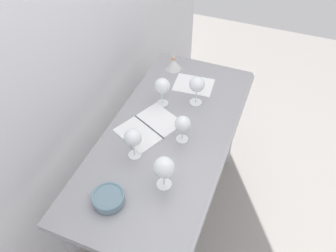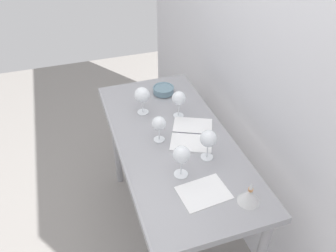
{
  "view_description": "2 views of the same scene",
  "coord_description": "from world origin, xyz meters",
  "px_view_note": "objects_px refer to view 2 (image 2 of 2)",
  "views": [
    {
      "loc": [
        -1.12,
        -0.44,
        2.2
      ],
      "look_at": [
        -0.05,
        -0.02,
        1.01
      ],
      "focal_mm": 35.39,
      "sensor_mm": 36.0,
      "label": 1
    },
    {
      "loc": [
        1.44,
        -0.51,
        2.16
      ],
      "look_at": [
        -0.04,
        -0.02,
        0.97
      ],
      "focal_mm": 36.48,
      "sensor_mm": 36.0,
      "label": 2
    }
  ],
  "objects_px": {
    "wine_glass_near_left": "(142,95)",
    "tasting_sheet_upper": "(203,193)",
    "wine_glass_near_center": "(159,124)",
    "wine_glass_near_right": "(181,155)",
    "tasting_bowl": "(164,90)",
    "decanter_funnel": "(249,196)",
    "wine_glass_far_right": "(208,139)",
    "open_notebook": "(192,134)",
    "wine_glass_far_left": "(179,99)"
  },
  "relations": [
    {
      "from": "wine_glass_near_left",
      "to": "tasting_sheet_upper",
      "type": "height_order",
      "value": "wine_glass_near_left"
    },
    {
      "from": "wine_glass_far_left",
      "to": "open_notebook",
      "type": "relative_size",
      "value": 0.46
    },
    {
      "from": "wine_glass_far_right",
      "to": "open_notebook",
      "type": "xyz_separation_m",
      "value": [
        -0.21,
        -0.01,
        -0.12
      ]
    },
    {
      "from": "wine_glass_far_left",
      "to": "wine_glass_far_right",
      "type": "relative_size",
      "value": 1.0
    },
    {
      "from": "wine_glass_near_left",
      "to": "tasting_sheet_upper",
      "type": "relative_size",
      "value": 0.76
    },
    {
      "from": "wine_glass_near_right",
      "to": "decanter_funnel",
      "type": "bearing_deg",
      "value": 42.32
    },
    {
      "from": "wine_glass_near_right",
      "to": "wine_glass_near_left",
      "type": "distance_m",
      "value": 0.6
    },
    {
      "from": "wine_glass_near_center",
      "to": "wine_glass_near_left",
      "type": "bearing_deg",
      "value": -176.48
    },
    {
      "from": "wine_glass_near_left",
      "to": "decanter_funnel",
      "type": "height_order",
      "value": "wine_glass_near_left"
    },
    {
      "from": "wine_glass_far_right",
      "to": "tasting_sheet_upper",
      "type": "bearing_deg",
      "value": -27.18
    },
    {
      "from": "wine_glass_near_left",
      "to": "open_notebook",
      "type": "bearing_deg",
      "value": 34.57
    },
    {
      "from": "wine_glass_far_left",
      "to": "tasting_bowl",
      "type": "height_order",
      "value": "wine_glass_far_left"
    },
    {
      "from": "wine_glass_near_left",
      "to": "tasting_bowl",
      "type": "xyz_separation_m",
      "value": [
        -0.18,
        0.19,
        -0.1
      ]
    },
    {
      "from": "wine_glass_near_right",
      "to": "tasting_sheet_upper",
      "type": "height_order",
      "value": "wine_glass_near_right"
    },
    {
      "from": "wine_glass_near_center",
      "to": "wine_glass_near_left",
      "type": "height_order",
      "value": "wine_glass_near_left"
    },
    {
      "from": "wine_glass_near_right",
      "to": "wine_glass_near_left",
      "type": "height_order",
      "value": "same"
    },
    {
      "from": "tasting_bowl",
      "to": "open_notebook",
      "type": "bearing_deg",
      "value": 2.39
    },
    {
      "from": "wine_glass_near_right",
      "to": "open_notebook",
      "type": "relative_size",
      "value": 0.47
    },
    {
      "from": "tasting_sheet_upper",
      "to": "decanter_funnel",
      "type": "xyz_separation_m",
      "value": [
        0.11,
        0.18,
        0.04
      ]
    },
    {
      "from": "wine_glass_near_left",
      "to": "tasting_bowl",
      "type": "bearing_deg",
      "value": 132.06
    },
    {
      "from": "wine_glass_near_center",
      "to": "wine_glass_far_right",
      "type": "xyz_separation_m",
      "value": [
        0.22,
        0.2,
        0.01
      ]
    },
    {
      "from": "open_notebook",
      "to": "decanter_funnel",
      "type": "bearing_deg",
      "value": 31.92
    },
    {
      "from": "wine_glass_near_left",
      "to": "wine_glass_near_center",
      "type": "bearing_deg",
      "value": 3.52
    },
    {
      "from": "wine_glass_far_right",
      "to": "tasting_sheet_upper",
      "type": "height_order",
      "value": "wine_glass_far_right"
    },
    {
      "from": "wine_glass_far_right",
      "to": "wine_glass_near_left",
      "type": "relative_size",
      "value": 0.98
    },
    {
      "from": "tasting_bowl",
      "to": "decanter_funnel",
      "type": "height_order",
      "value": "decanter_funnel"
    },
    {
      "from": "open_notebook",
      "to": "decanter_funnel",
      "type": "height_order",
      "value": "decanter_funnel"
    },
    {
      "from": "open_notebook",
      "to": "decanter_funnel",
      "type": "relative_size",
      "value": 3.21
    },
    {
      "from": "wine_glass_near_right",
      "to": "wine_glass_far_right",
      "type": "bearing_deg",
      "value": 113.68
    },
    {
      "from": "open_notebook",
      "to": "tasting_bowl",
      "type": "distance_m",
      "value": 0.49
    },
    {
      "from": "wine_glass_near_center",
      "to": "wine_glass_far_right",
      "type": "relative_size",
      "value": 0.9
    },
    {
      "from": "wine_glass_near_center",
      "to": "wine_glass_near_right",
      "type": "distance_m",
      "value": 0.3
    },
    {
      "from": "wine_glass_near_center",
      "to": "decanter_funnel",
      "type": "height_order",
      "value": "wine_glass_near_center"
    },
    {
      "from": "wine_glass_near_left",
      "to": "tasting_sheet_upper",
      "type": "bearing_deg",
      "value": 7.79
    },
    {
      "from": "wine_glass_far_right",
      "to": "decanter_funnel",
      "type": "height_order",
      "value": "wine_glass_far_right"
    },
    {
      "from": "wine_glass_far_left",
      "to": "wine_glass_far_right",
      "type": "height_order",
      "value": "same"
    },
    {
      "from": "wine_glass_near_right",
      "to": "tasting_bowl",
      "type": "height_order",
      "value": "wine_glass_near_right"
    },
    {
      "from": "tasting_bowl",
      "to": "wine_glass_near_left",
      "type": "bearing_deg",
      "value": -47.94
    },
    {
      "from": "wine_glass_near_center",
      "to": "wine_glass_near_right",
      "type": "height_order",
      "value": "wine_glass_near_right"
    },
    {
      "from": "decanter_funnel",
      "to": "wine_glass_near_left",
      "type": "bearing_deg",
      "value": -161.82
    },
    {
      "from": "wine_glass_far_left",
      "to": "tasting_bowl",
      "type": "bearing_deg",
      "value": -178.26
    },
    {
      "from": "wine_glass_far_left",
      "to": "decanter_funnel",
      "type": "bearing_deg",
      "value": 6.07
    },
    {
      "from": "tasting_bowl",
      "to": "decanter_funnel",
      "type": "xyz_separation_m",
      "value": [
        1.04,
        0.09,
        0.01
      ]
    },
    {
      "from": "open_notebook",
      "to": "tasting_sheet_upper",
      "type": "xyz_separation_m",
      "value": [
        0.44,
        -0.11,
        -0.0
      ]
    },
    {
      "from": "tasting_sheet_upper",
      "to": "tasting_bowl",
      "type": "relative_size",
      "value": 1.61
    },
    {
      "from": "wine_glass_far_right",
      "to": "wine_glass_near_center",
      "type": "bearing_deg",
      "value": -137.86
    },
    {
      "from": "open_notebook",
      "to": "tasting_sheet_upper",
      "type": "distance_m",
      "value": 0.45
    },
    {
      "from": "wine_glass_far_right",
      "to": "wine_glass_near_left",
      "type": "bearing_deg",
      "value": -157.03
    },
    {
      "from": "wine_glass_near_left",
      "to": "wine_glass_near_right",
      "type": "bearing_deg",
      "value": 4.01
    },
    {
      "from": "wine_glass_near_center",
      "to": "open_notebook",
      "type": "relative_size",
      "value": 0.41
    }
  ]
}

